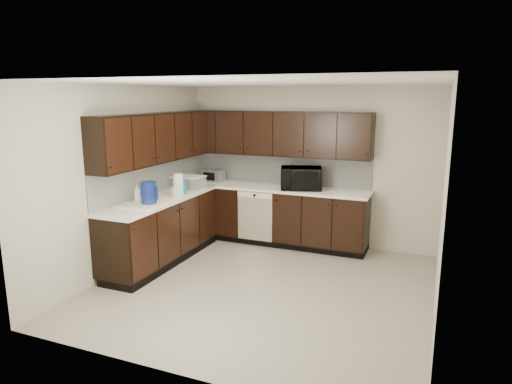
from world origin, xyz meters
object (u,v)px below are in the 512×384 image
at_px(microwave, 301,178).
at_px(toaster_oven, 214,175).
at_px(blue_pitcher, 149,193).
at_px(storage_bin, 188,182).
at_px(sink, 148,207).

bearing_deg(microwave, toaster_oven, 158.81).
relative_size(microwave, toaster_oven, 1.91).
xyz_separation_m(microwave, blue_pitcher, (-1.56, -1.76, -0.02)).
height_order(microwave, toaster_oven, microwave).
relative_size(storage_bin, blue_pitcher, 1.49).
height_order(sink, toaster_oven, sink).
bearing_deg(sink, toaster_oven, 86.93).
relative_size(sink, storage_bin, 1.78).
height_order(toaster_oven, blue_pitcher, blue_pitcher).
height_order(sink, microwave, microwave).
xyz_separation_m(toaster_oven, storage_bin, (-0.11, -0.65, -0.01)).
bearing_deg(storage_bin, sink, -89.05).
relative_size(sink, blue_pitcher, 2.65).
bearing_deg(toaster_oven, sink, -85.55).
relative_size(microwave, storage_bin, 1.34).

